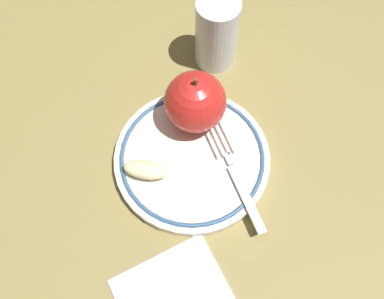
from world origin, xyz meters
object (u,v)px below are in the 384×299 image
(fork, at_px, (236,176))
(drinking_glass, at_px, (216,33))
(apple_red_whole, at_px, (195,102))
(apple_slice_front, at_px, (145,170))
(plate, at_px, (192,159))

(fork, height_order, drinking_glass, drinking_glass)
(apple_red_whole, height_order, apple_slice_front, apple_red_whole)
(plate, height_order, apple_red_whole, apple_red_whole)
(apple_red_whole, xyz_separation_m, fork, (-0.09, -0.05, -0.04))
(apple_slice_front, xyz_separation_m, fork, (-0.01, -0.12, -0.01))
(apple_red_whole, distance_m, drinking_glass, 0.12)
(apple_red_whole, distance_m, apple_slice_front, 0.11)
(plate, height_order, apple_slice_front, apple_slice_front)
(plate, bearing_deg, fork, -117.10)
(plate, relative_size, fork, 1.24)
(apple_red_whole, bearing_deg, plate, 175.66)
(drinking_glass, bearing_deg, apple_red_whole, 165.14)
(drinking_glass, bearing_deg, fork, -174.06)
(apple_red_whole, bearing_deg, drinking_glass, -14.86)
(plate, xyz_separation_m, apple_slice_front, (-0.02, 0.06, 0.02))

